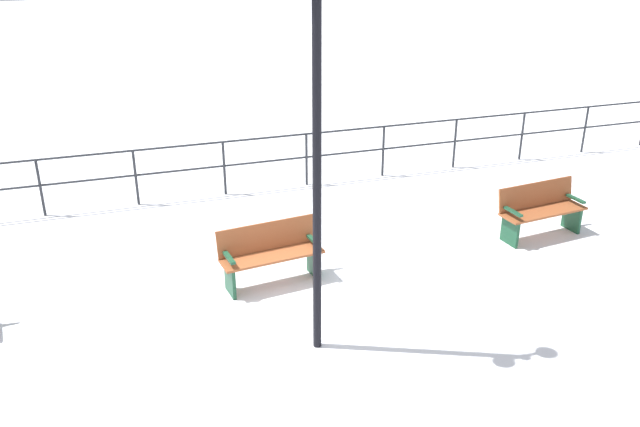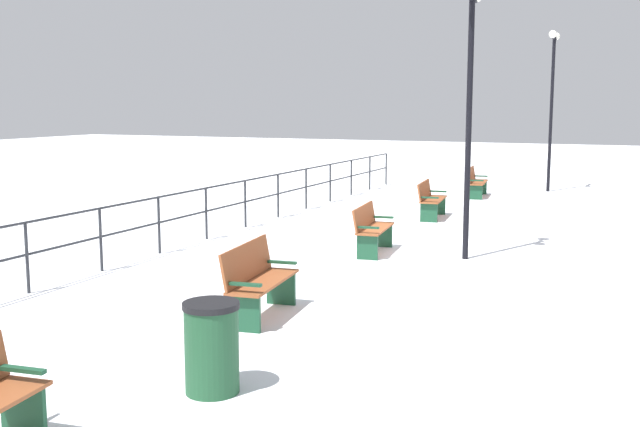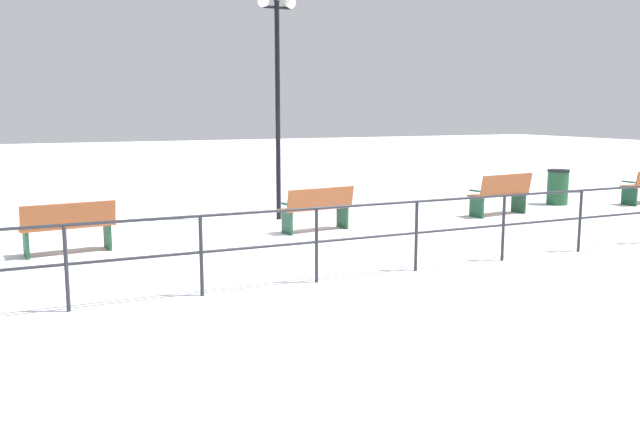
{
  "view_description": "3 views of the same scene",
  "coord_description": "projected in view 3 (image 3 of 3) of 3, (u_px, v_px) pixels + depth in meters",
  "views": [
    {
      "loc": [
        8.38,
        -2.01,
        4.9
      ],
      "look_at": [
        -0.71,
        0.96,
        0.68
      ],
      "focal_mm": 37.8,
      "sensor_mm": 36.0,
      "label": 1
    },
    {
      "loc": [
        4.7,
        -13.26,
        2.79
      ],
      "look_at": [
        -1.01,
        -0.16,
        0.7
      ],
      "focal_mm": 43.06,
      "sensor_mm": 36.0,
      "label": 2
    },
    {
      "loc": [
        -11.9,
        5.39,
        2.39
      ],
      "look_at": [
        -1.2,
        0.47,
        0.56
      ],
      "focal_mm": 37.5,
      "sensor_mm": 36.0,
      "label": 3
    }
  ],
  "objects": [
    {
      "name": "bench_second",
      "position": [
        501.0,
        194.0,
        15.18
      ],
      "size": [
        0.7,
        1.6,
        0.96
      ],
      "rotation": [
        0.0,
        0.0,
        0.12
      ],
      "color": "brown",
      "rests_on": "ground"
    },
    {
      "name": "bench_third",
      "position": [
        317.0,
        208.0,
        13.18
      ],
      "size": [
        0.65,
        1.53,
        0.89
      ],
      "rotation": [
        0.0,
        0.0,
        0.12
      ],
      "color": "brown",
      "rests_on": "ground"
    },
    {
      "name": "waterfront_railing",
      "position": [
        417.0,
        224.0,
        9.92
      ],
      "size": [
        0.05,
        22.92,
        1.07
      ],
      "color": "#26282D",
      "rests_on": "ground"
    },
    {
      "name": "lamppost_middle",
      "position": [
        277.0,
        66.0,
        14.23
      ],
      "size": [
        0.25,
        0.86,
        4.76
      ],
      "color": "black",
      "rests_on": "ground"
    },
    {
      "name": "trash_bin",
      "position": [
        558.0,
        187.0,
        16.97
      ],
      "size": [
        0.55,
        0.55,
        0.89
      ],
      "color": "#1E4C2D",
      "rests_on": "ground"
    },
    {
      "name": "bench_fourth",
      "position": [
        68.0,
        226.0,
        11.12
      ],
      "size": [
        0.66,
        1.55,
        0.88
      ],
      "rotation": [
        0.0,
        0.0,
        0.11
      ],
      "color": "brown",
      "rests_on": "ground"
    },
    {
      "name": "ground_plane",
      "position": [
        316.0,
        231.0,
        13.28
      ],
      "size": [
        80.0,
        80.0,
        0.0
      ],
      "primitive_type": "plane",
      "color": "white",
      "rests_on": "ground"
    }
  ]
}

